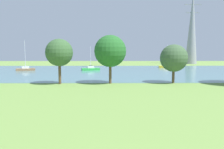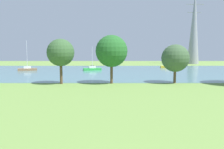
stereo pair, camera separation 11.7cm
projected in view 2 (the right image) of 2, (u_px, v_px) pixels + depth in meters
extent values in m
plane|color=olive|center=(116.00, 92.00, 30.03)|extent=(160.00, 160.00, 0.00)
cube|color=slate|center=(114.00, 71.00, 57.86)|extent=(140.00, 40.00, 0.02)
cube|color=green|center=(91.00, 69.00, 60.99)|extent=(5.03, 2.72, 0.60)
cube|color=white|center=(91.00, 67.00, 60.93)|extent=(2.03, 1.54, 0.50)
cylinder|color=silver|center=(91.00, 57.00, 60.63)|extent=(0.10, 0.10, 5.84)
cube|color=brown|center=(26.00, 70.00, 60.00)|extent=(5.03, 3.01, 0.60)
cube|color=white|center=(26.00, 67.00, 59.94)|extent=(2.06, 1.63, 0.50)
cylinder|color=silver|center=(26.00, 54.00, 59.56)|extent=(0.10, 0.10, 7.33)
cube|color=yellow|center=(168.00, 67.00, 69.12)|extent=(4.88, 1.77, 0.60)
cube|color=white|center=(168.00, 65.00, 69.06)|extent=(1.86, 1.20, 0.50)
cylinder|color=silver|center=(168.00, 55.00, 68.73)|extent=(0.10, 0.10, 6.48)
cylinder|color=brown|center=(60.00, 73.00, 36.91)|extent=(0.44, 0.44, 3.58)
sphere|color=#365A31|center=(60.00, 53.00, 36.54)|extent=(4.42, 4.42, 4.42)
cylinder|color=brown|center=(111.00, 73.00, 37.47)|extent=(0.44, 0.44, 3.52)
sphere|color=#245F26|center=(111.00, 51.00, 37.07)|extent=(5.24, 5.24, 5.24)
cylinder|color=brown|center=(174.00, 75.00, 37.99)|extent=(0.44, 0.44, 2.58)
sphere|color=#3C5938|center=(174.00, 58.00, 37.67)|extent=(4.58, 4.58, 4.58)
cone|color=gray|center=(193.00, 27.00, 87.22)|extent=(4.40, 4.40, 28.32)
cube|color=gray|center=(194.00, 4.00, 86.28)|extent=(6.40, 0.30, 0.30)
cube|color=gray|center=(194.00, 12.00, 86.61)|extent=(5.20, 0.30, 0.30)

